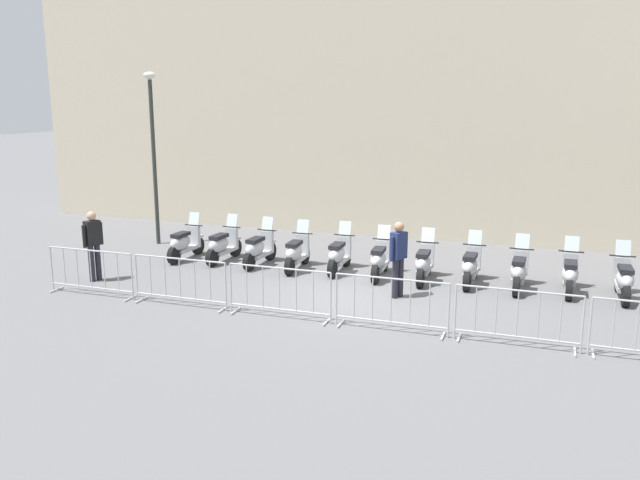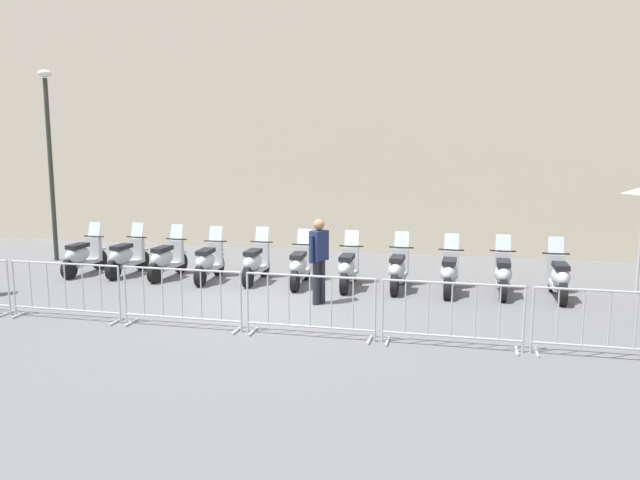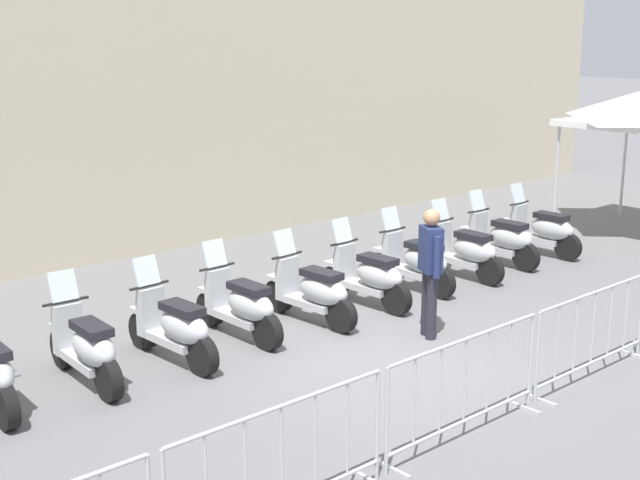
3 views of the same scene
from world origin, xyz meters
The scene contains 20 objects.
ground_plane centered at (0.00, 0.00, 0.00)m, with size 120.00×120.00×0.00m, color slate.
building_facade centered at (-0.12, 7.64, 7.38)m, with size 28.00×2.40×14.76m, color beige.
motorcycle_0 centered at (-5.59, 1.57, 0.45)m, with size 0.56×1.72×1.24m.
motorcycle_1 centered at (-4.48, 1.72, 0.45)m, with size 0.56×1.72×1.24m.
motorcycle_2 centered at (-3.37, 1.67, 0.45)m, with size 0.56×1.72×1.24m.
motorcycle_3 centered at (-2.25, 1.61, 0.45)m, with size 0.56×1.73×1.24m.
motorcycle_4 centered at (-1.14, 1.78, 0.45)m, with size 0.56×1.72×1.24m.
motorcycle_5 centered at (-0.02, 1.65, 0.45)m, with size 0.56×1.73×1.24m.
motorcycle_6 centered at (1.09, 1.68, 0.45)m, with size 0.56×1.73×1.24m.
motorcycle_7 centered at (2.20, 1.79, 0.45)m, with size 0.56×1.72×1.24m.
motorcycle_8 centered at (3.31, 1.74, 0.45)m, with size 0.56×1.72×1.24m.
motorcycle_9 centered at (4.42, 1.87, 0.45)m, with size 0.56×1.72×1.24m.
motorcycle_10 centered at (5.54, 1.81, 0.45)m, with size 0.56×1.72×1.24m.
barrier_segment_1 centered at (-3.45, -2.02, 0.53)m, with size 2.24×0.47×1.07m.
barrier_segment_2 centered at (-1.13, -1.98, 0.53)m, with size 2.24×0.47×1.07m.
barrier_segment_3 centered at (1.19, -1.95, 0.53)m, with size 2.24×0.47×1.07m.
barrier_segment_4 centered at (3.51, -1.91, 0.53)m, with size 2.24×0.47×1.07m.
barrier_segment_5 centered at (5.83, -1.88, 0.53)m, with size 2.24×0.47×1.07m.
street_lamp centered at (-7.45, 3.03, 3.16)m, with size 0.36×0.36×5.15m.
officer_mid_plaza centered at (0.79, 0.23, 0.98)m, with size 0.36×0.50×1.73m.
Camera 2 is at (3.85, -11.77, 3.24)m, focal length 35.23 mm.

